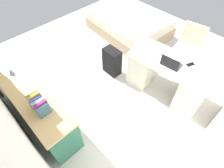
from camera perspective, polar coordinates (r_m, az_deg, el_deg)
ground_plane at (r=3.95m, az=2.91°, el=4.73°), size 5.47×5.47×0.00m
desk at (r=3.42m, az=17.12°, el=2.28°), size 1.51×0.82×0.74m
office_chair at (r=4.04m, az=22.36°, el=9.76°), size 0.53×0.53×0.94m
credenza at (r=3.13m, az=-22.78°, el=-6.66°), size 1.80×0.48×0.74m
bed at (r=4.90m, az=5.54°, el=18.20°), size 2.00×1.53×0.58m
suitcase_black at (r=3.69m, az=0.00°, el=7.07°), size 0.36×0.23×0.58m
laptop at (r=3.06m, az=18.04°, el=6.13°), size 0.33×0.26×0.21m
computer_mouse at (r=3.18m, az=14.13°, el=8.23°), size 0.07×0.11×0.03m
cell_phone_near_laptop at (r=3.23m, az=23.52°, el=5.72°), size 0.11×0.15×0.01m
desk_lamp at (r=2.96m, az=28.45°, el=5.58°), size 0.16×0.11×0.34m
book_row at (r=2.52m, az=-22.03°, el=-6.01°), size 0.27×0.17×0.23m
figurine_small at (r=3.19m, az=-29.32°, el=3.44°), size 0.08×0.08×0.11m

